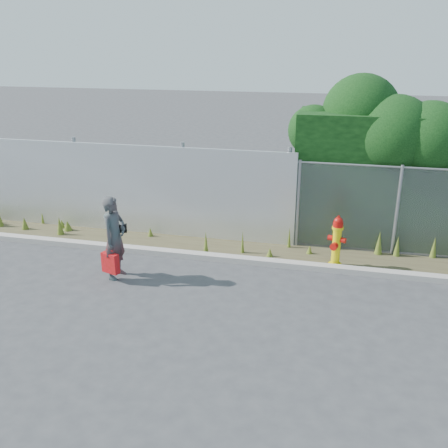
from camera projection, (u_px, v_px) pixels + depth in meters
ground at (222, 302)px, 9.16m from camera, size 80.00×80.00×0.00m
curb at (242, 260)px, 10.79m from camera, size 16.00×0.22×0.12m
weed_strip at (251, 245)px, 11.36m from camera, size 16.00×1.34×0.54m
corrugated_fence at (122, 189)px, 12.23m from camera, size 8.50×0.21×2.30m
chainlink_fence at (448, 214)px, 10.63m from camera, size 6.50×0.07×2.05m
fire_hydrant at (337, 242)px, 10.43m from camera, size 0.38×0.34×1.13m
woman at (115, 238)px, 9.87m from camera, size 0.49×0.67×1.70m
red_tote_bag at (110, 263)px, 9.84m from camera, size 0.37×0.14×0.48m
black_shoulder_bag at (121, 228)px, 9.98m from camera, size 0.22×0.09×0.17m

